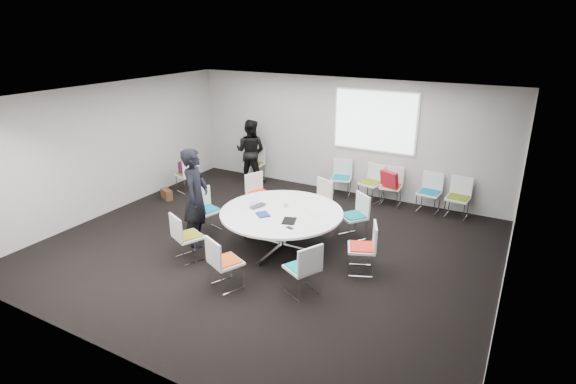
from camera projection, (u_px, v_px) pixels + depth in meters
The scene contains 31 objects.
room_shell at pixel (272, 177), 7.98m from camera, with size 8.08×7.08×2.88m.
conference_table at pixel (282, 221), 8.29m from camera, with size 2.25×2.25×0.73m.
projection_screen at pixel (375, 121), 10.34m from camera, with size 1.90×0.03×1.35m, color white.
chair_ring_a at pixel (362, 257), 7.54m from camera, with size 0.59×0.60×0.88m.
chair_ring_b at pixel (353, 224), 8.77m from camera, with size 0.64×0.63×0.88m.
chair_ring_c at pixel (318, 208), 9.56m from camera, with size 0.60×0.59×0.88m.
chair_ring_d at pixel (259, 201), 9.94m from camera, with size 0.59×0.60×0.88m.
chair_ring_e at pixel (207, 218), 9.06m from camera, with size 0.56×0.57×0.88m.
chair_ring_f at pixel (188, 245), 7.94m from camera, with size 0.60×0.60×0.88m.
chair_ring_g at pixel (226, 272), 7.09m from camera, with size 0.60×0.60×0.88m.
chair_ring_h at pixel (302, 278), 6.92m from camera, with size 0.61×0.61×0.88m.
chair_back_a at pixel (341, 185), 10.94m from camera, with size 0.55×0.54×0.88m.
chair_back_b at pixel (371, 190), 10.60m from camera, with size 0.56×0.55×0.88m.
chair_back_c at pixel (391, 193), 10.39m from camera, with size 0.48×0.47×0.88m.
chair_back_d at pixel (428, 200), 9.99m from camera, with size 0.50×0.49×0.88m.
chair_back_e at pixel (457, 205), 9.69m from camera, with size 0.49×0.48×0.88m.
chair_spare_left at pixel (188, 181), 11.20m from camera, with size 0.57×0.57×0.88m.
chair_person_back at pixel (254, 170), 12.04m from camera, with size 0.50×0.49×0.88m.
person_main at pixel (196, 197), 8.31m from camera, with size 0.68×0.45×1.87m, color black.
person_back at pixel (250, 151), 11.71m from camera, with size 0.82×0.64×1.68m, color black.
laptop at pixel (260, 207), 8.40m from camera, with size 0.34×0.22×0.03m, color #333338.
laptop_lid at pixel (255, 199), 8.44m from camera, with size 0.30×0.02×0.22m, color silver.
notebook_black at pixel (289, 221), 7.80m from camera, with size 0.22×0.30×0.02m, color black.
tablet_folio at pixel (263, 214), 8.06m from camera, with size 0.26×0.20×0.03m, color navy.
papers_right at pixel (317, 211), 8.25m from camera, with size 0.30×0.21×0.00m, color white.
papers_front at pixel (316, 224), 7.70m from camera, with size 0.30×0.21×0.00m, color white.
cup at pixel (286, 205), 8.41m from camera, with size 0.08×0.08×0.09m, color white.
phone at pixel (290, 228), 7.54m from camera, with size 0.14×0.07×0.01m, color black.
maroon_bag at pixel (187, 168), 11.09m from camera, with size 0.40×0.14×0.28m, color #4F1533.
brown_bag at pixel (167, 194), 10.77m from camera, with size 0.36×0.16×0.24m, color #492B17.
red_jacket at pixel (389, 179), 10.05m from camera, with size 0.44×0.10×0.35m, color #A31422.
Camera 1 is at (3.99, -6.50, 3.94)m, focal length 28.00 mm.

